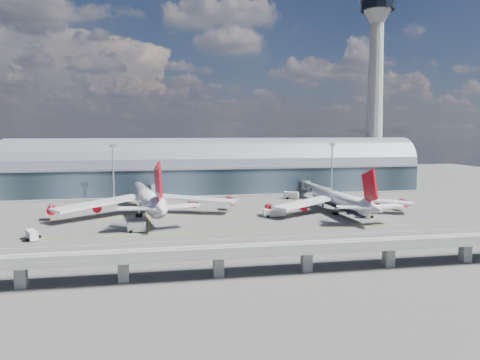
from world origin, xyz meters
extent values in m
plane|color=#474744|center=(0.00, 0.00, 0.00)|extent=(500.00, 500.00, 0.00)
cube|color=gold|center=(0.00, -10.00, 0.01)|extent=(200.00, 0.25, 0.01)
cube|color=gold|center=(0.00, 20.00, 0.01)|extent=(200.00, 0.25, 0.01)
cube|color=gold|center=(0.00, 50.00, 0.01)|extent=(200.00, 0.25, 0.01)
cube|color=gold|center=(-35.00, 30.00, 0.01)|extent=(0.25, 80.00, 0.01)
cube|color=gold|center=(35.00, 30.00, 0.01)|extent=(0.25, 80.00, 0.01)
cube|color=#1B262E|center=(0.00, 78.00, 7.00)|extent=(200.00, 28.00, 14.00)
cylinder|color=slate|center=(0.00, 78.00, 14.00)|extent=(200.00, 28.00, 28.00)
cube|color=gray|center=(0.00, 64.00, 14.00)|extent=(200.00, 1.00, 1.20)
cube|color=gray|center=(0.00, 78.00, 0.60)|extent=(200.00, 30.00, 1.20)
cube|color=gray|center=(85.00, 83.00, 4.00)|extent=(18.00, 18.00, 8.00)
cone|color=gray|center=(85.00, 83.00, 45.00)|extent=(10.00, 10.00, 90.00)
cone|color=gray|center=(85.00, 83.00, 92.00)|extent=(16.00, 16.00, 8.00)
cylinder|color=black|center=(85.00, 83.00, 97.00)|extent=(18.00, 18.00, 5.00)
cylinder|color=slate|center=(85.00, 83.00, 100.00)|extent=(19.00, 19.00, 1.50)
cube|color=gray|center=(0.00, -55.00, 5.50)|extent=(220.00, 8.50, 1.20)
cube|color=gray|center=(0.00, -59.00, 6.60)|extent=(220.00, 0.40, 1.20)
cube|color=gray|center=(0.00, -51.00, 6.60)|extent=(220.00, 0.40, 1.20)
cube|color=gray|center=(0.00, -56.50, 6.15)|extent=(220.00, 0.12, 0.12)
cube|color=gray|center=(0.00, -53.50, 6.15)|extent=(220.00, 0.12, 0.12)
cube|color=gray|center=(-60.00, -55.00, 2.50)|extent=(2.20, 2.20, 5.00)
cube|color=gray|center=(-40.00, -55.00, 2.50)|extent=(2.20, 2.20, 5.00)
cube|color=gray|center=(-20.00, -55.00, 2.50)|extent=(2.20, 2.20, 5.00)
cube|color=gray|center=(0.00, -55.00, 2.50)|extent=(2.20, 2.20, 5.00)
cube|color=gray|center=(20.00, -55.00, 2.50)|extent=(2.20, 2.20, 5.00)
cube|color=gray|center=(40.00, -55.00, 2.50)|extent=(2.20, 2.20, 5.00)
cylinder|color=gray|center=(-50.00, 55.00, 12.50)|extent=(0.70, 0.70, 25.00)
cube|color=gray|center=(-50.00, 55.00, 25.20)|extent=(3.00, 0.40, 1.00)
cylinder|color=gray|center=(50.00, 55.00, 12.50)|extent=(0.70, 0.70, 25.00)
cube|color=gray|center=(50.00, 55.00, 25.20)|extent=(3.00, 0.40, 1.00)
cylinder|color=white|center=(-35.93, 24.59, 6.37)|extent=(14.17, 54.85, 6.57)
cone|color=white|center=(-40.19, 54.60, 6.37)|extent=(7.66, 9.06, 6.57)
cone|color=white|center=(-31.37, -7.46, 7.19)|extent=(8.24, 13.13, 6.57)
cube|color=#BD0815|center=(-31.81, -4.41, 15.30)|extent=(2.44, 12.26, 13.60)
cube|color=white|center=(-52.66, 20.13, 5.55)|extent=(31.60, 26.14, 2.66)
cube|color=white|center=(-18.62, 24.97, 5.55)|extent=(33.93, 19.00, 2.66)
cylinder|color=#BD0815|center=(-53.58, 22.08, 3.70)|extent=(3.98, 5.55, 3.29)
cylinder|color=#BD0815|center=(-68.70, 19.93, 3.70)|extent=(3.98, 5.55, 3.29)
cylinder|color=#BD0815|center=(-18.28, 27.09, 3.70)|extent=(3.98, 5.55, 3.29)
cylinder|color=#BD0815|center=(-3.15, 29.24, 3.70)|extent=(3.98, 5.55, 3.29)
cylinder|color=gray|center=(-38.63, 43.60, 1.54)|extent=(0.51, 0.51, 3.08)
cylinder|color=gray|center=(-38.60, 20.06, 1.54)|extent=(0.62, 0.62, 3.08)
cylinder|color=gray|center=(-32.10, 20.98, 1.54)|extent=(0.62, 0.62, 3.08)
cylinder|color=black|center=(-38.60, 20.06, 0.56)|extent=(2.45, 1.84, 1.54)
cylinder|color=black|center=(-32.10, 20.98, 0.56)|extent=(2.45, 1.84, 1.54)
cylinder|color=white|center=(36.71, 14.35, 5.40)|extent=(6.54, 44.37, 5.31)
cone|color=white|center=(36.02, 39.21, 5.40)|extent=(5.51, 7.46, 5.31)
cone|color=white|center=(37.46, -12.33, 6.13)|extent=(5.61, 11.12, 5.31)
cube|color=#BD0815|center=(37.38, -9.59, 13.08)|extent=(0.95, 10.95, 12.11)
cube|color=white|center=(22.44, 12.13, 4.67)|extent=(27.61, 19.99, 2.27)
cube|color=white|center=(51.08, 12.92, 4.67)|extent=(27.97, 18.83, 2.27)
cylinder|color=black|center=(36.71, 14.35, 3.94)|extent=(5.61, 39.81, 4.51)
cylinder|color=#BD0815|center=(21.86, 13.94, 3.02)|extent=(3.05, 4.65, 2.93)
cylinder|color=#BD0815|center=(9.13, 13.58, 3.02)|extent=(3.05, 4.65, 2.93)
cylinder|color=#BD0815|center=(51.56, 14.77, 3.02)|extent=(3.05, 4.65, 2.93)
cylinder|color=#BD0815|center=(64.29, 15.12, 3.02)|extent=(3.05, 4.65, 2.93)
cylinder|color=gray|center=(36.28, 29.95, 1.37)|extent=(0.46, 0.46, 2.74)
cylinder|color=gray|center=(33.89, 10.61, 1.37)|extent=(0.55, 0.55, 2.74)
cylinder|color=gray|center=(39.74, 10.78, 1.37)|extent=(0.55, 0.55, 2.74)
cylinder|color=black|center=(33.89, 10.61, 0.50)|extent=(2.05, 1.43, 1.37)
cylinder|color=black|center=(39.74, 10.78, 0.50)|extent=(2.05, 1.43, 1.37)
cube|color=gray|center=(-32.43, 52.00, 5.20)|extent=(3.00, 24.00, 3.00)
cube|color=gray|center=(-32.43, 40.00, 5.20)|extent=(3.60, 3.60, 3.40)
cylinder|color=gray|center=(-32.43, 64.00, 5.20)|extent=(4.40, 4.40, 4.00)
cylinder|color=gray|center=(-32.43, 40.00, 1.70)|extent=(0.50, 0.50, 3.40)
cylinder|color=black|center=(-32.43, 40.00, 0.35)|extent=(1.40, 0.80, 0.80)
cube|color=gray|center=(40.21, 50.00, 5.20)|extent=(3.00, 28.00, 3.00)
cube|color=gray|center=(40.21, 36.00, 5.20)|extent=(3.60, 3.60, 3.40)
cylinder|color=gray|center=(40.21, 64.00, 5.20)|extent=(4.40, 4.40, 4.00)
cylinder|color=gray|center=(40.21, 36.00, 1.70)|extent=(0.50, 0.50, 3.40)
cylinder|color=black|center=(40.21, 36.00, 0.35)|extent=(1.40, 0.80, 0.80)
cube|color=silver|center=(-68.28, -11.03, 1.52)|extent=(4.85, 6.95, 2.47)
cylinder|color=black|center=(-67.36, -9.11, 0.43)|extent=(2.51, 1.80, 0.86)
cylinder|color=black|center=(-69.20, -12.95, 0.43)|extent=(2.51, 1.80, 0.86)
cube|color=silver|center=(-38.63, -6.00, 1.68)|extent=(5.62, 3.37, 2.73)
cylinder|color=black|center=(-36.97, -5.69, 0.47)|extent=(1.43, 2.76, 0.95)
cylinder|color=black|center=(-40.28, -6.32, 0.47)|extent=(1.43, 2.76, 0.95)
cube|color=silver|center=(10.25, 11.05, 1.64)|extent=(8.26, 2.58, 2.66)
cylinder|color=black|center=(12.87, 11.13, 0.46)|extent=(0.99, 2.59, 0.92)
cylinder|color=black|center=(7.63, 10.98, 0.46)|extent=(0.99, 2.59, 0.92)
cube|color=silver|center=(43.02, 4.39, 1.72)|extent=(4.45, 6.92, 2.80)
cylinder|color=black|center=(42.34, 6.34, 0.48)|extent=(2.86, 1.80, 0.97)
cylinder|color=black|center=(43.69, 2.43, 0.48)|extent=(2.86, 1.80, 0.97)
cube|color=silver|center=(41.83, 17.55, 1.59)|extent=(3.21, 5.31, 2.58)
cylinder|color=black|center=(42.15, 19.11, 0.45)|extent=(2.60, 1.36, 0.89)
cylinder|color=black|center=(41.52, 16.00, 0.45)|extent=(2.60, 1.36, 0.89)
cube|color=silver|center=(29.90, 54.15, 1.78)|extent=(7.11, 5.41, 2.90)
cylinder|color=black|center=(31.79, 55.16, 0.50)|extent=(2.20, 2.93, 1.00)
cylinder|color=black|center=(28.01, 53.14, 0.50)|extent=(2.20, 2.93, 1.00)
cube|color=gray|center=(-28.49, -35.94, 0.29)|extent=(2.77, 1.85, 0.34)
cube|color=#ACACB1|center=(-28.49, -35.94, 1.21)|extent=(2.31, 1.74, 1.72)
cube|color=gray|center=(-25.50, -35.92, 0.29)|extent=(2.77, 1.85, 0.34)
cube|color=#ACACB1|center=(-25.50, -35.92, 1.21)|extent=(2.31, 1.74, 1.72)
cube|color=gray|center=(47.32, -40.90, 0.26)|extent=(2.53, 1.71, 0.31)
cube|color=#ACACB1|center=(47.32, -40.90, 1.09)|extent=(2.11, 1.60, 1.56)
cube|color=gray|center=(50.03, -40.95, 0.26)|extent=(2.53, 1.71, 0.31)
cube|color=#ACACB1|center=(50.03, -40.95, 1.09)|extent=(2.11, 1.60, 1.56)
cube|color=gray|center=(52.73, -41.00, 0.26)|extent=(2.53, 1.71, 0.31)
cube|color=#ACACB1|center=(52.73, -41.00, 1.09)|extent=(2.11, 1.60, 1.56)
camera|label=1|loc=(-33.96, -152.83, 31.42)|focal=35.00mm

